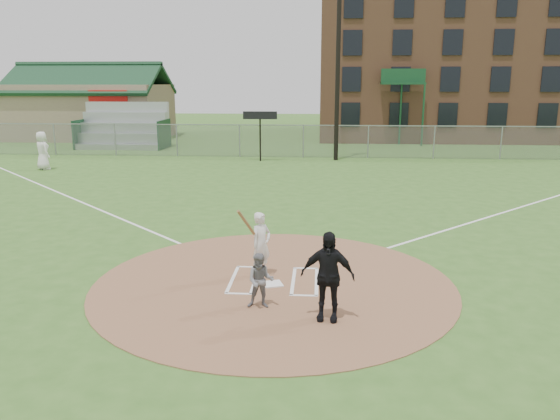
# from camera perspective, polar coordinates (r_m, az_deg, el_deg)

# --- Properties ---
(ground) EXTENTS (140.00, 140.00, 0.00)m
(ground) POSITION_cam_1_polar(r_m,az_deg,el_deg) (12.89, -0.65, -7.68)
(ground) COLOR #356121
(ground) RESTS_ON ground
(dirt_circle) EXTENTS (8.40, 8.40, 0.02)m
(dirt_circle) POSITION_cam_1_polar(r_m,az_deg,el_deg) (12.89, -0.65, -7.64)
(dirt_circle) COLOR #926345
(dirt_circle) RESTS_ON ground
(home_plate) EXTENTS (0.54, 0.54, 0.03)m
(home_plate) POSITION_cam_1_polar(r_m,az_deg,el_deg) (12.76, -0.76, -7.73)
(home_plate) COLOR white
(home_plate) RESTS_ON dirt_circle
(foul_line_first) EXTENTS (17.04, 17.04, 0.01)m
(foul_line_first) POSITION_cam_1_polar(r_m,az_deg,el_deg) (22.93, 24.44, 0.47)
(foul_line_first) COLOR white
(foul_line_first) RESTS_ON ground
(foul_line_third) EXTENTS (17.04, 17.04, 0.01)m
(foul_line_third) POSITION_cam_1_polar(r_m,az_deg,el_deg) (23.71, -20.93, 1.17)
(foul_line_third) COLOR white
(foul_line_third) RESTS_ON ground
(catcher) EXTENTS (0.58, 0.46, 1.17)m
(catcher) POSITION_cam_1_polar(r_m,az_deg,el_deg) (11.35, -2.05, -7.40)
(catcher) COLOR slate
(catcher) RESTS_ON dirt_circle
(umpire) EXTENTS (1.10, 0.57, 1.80)m
(umpire) POSITION_cam_1_polar(r_m,az_deg,el_deg) (10.73, 4.98, -6.88)
(umpire) COLOR black
(umpire) RESTS_ON dirt_circle
(ondeck_player) EXTENTS (1.18, 1.12, 2.04)m
(ondeck_player) POSITION_cam_1_polar(r_m,az_deg,el_deg) (32.00, -23.58, 5.70)
(ondeck_player) COLOR silver
(ondeck_player) RESTS_ON ground
(batters_boxes) EXTENTS (2.08, 1.88, 0.01)m
(batters_boxes) POSITION_cam_1_polar(r_m,az_deg,el_deg) (13.02, -0.60, -7.34)
(batters_boxes) COLOR white
(batters_boxes) RESTS_ON dirt_circle
(batter_at_plate) EXTENTS (0.82, 1.01, 1.78)m
(batter_at_plate) POSITION_cam_1_polar(r_m,az_deg,el_deg) (13.07, -1.99, -3.60)
(batter_at_plate) COLOR silver
(batter_at_plate) RESTS_ON dirt_circle
(outfield_fence) EXTENTS (56.08, 0.08, 2.03)m
(outfield_fence) POSITION_cam_1_polar(r_m,az_deg,el_deg) (34.20, 2.45, 7.20)
(outfield_fence) COLOR slate
(outfield_fence) RESTS_ON ground
(bleachers) EXTENTS (6.08, 3.20, 3.20)m
(bleachers) POSITION_cam_1_polar(r_m,az_deg,el_deg) (40.80, -16.13, 8.48)
(bleachers) COLOR #B7BABF
(bleachers) RESTS_ON ground
(clubhouse) EXTENTS (12.20, 8.71, 6.23)m
(clubhouse) POSITION_cam_1_polar(r_m,az_deg,el_deg) (48.90, -19.02, 9.93)
(clubhouse) COLOR gray
(clubhouse) RESTS_ON ground
(brick_warehouse) EXTENTS (30.00, 17.17, 15.00)m
(brick_warehouse) POSITION_cam_1_polar(r_m,az_deg,el_deg) (52.24, 21.65, 15.52)
(brick_warehouse) COLOR #91593E
(brick_warehouse) RESTS_ON ground
(light_pole) EXTENTS (1.20, 0.30, 12.22)m
(light_pole) POSITION_cam_1_polar(r_m,az_deg,el_deg) (33.07, 6.11, 16.64)
(light_pole) COLOR black
(light_pole) RESTS_ON ground
(scoreboard_sign) EXTENTS (2.00, 0.10, 2.93)m
(scoreboard_sign) POSITION_cam_1_polar(r_m,az_deg,el_deg) (32.46, -2.10, 9.31)
(scoreboard_sign) COLOR black
(scoreboard_sign) RESTS_ON ground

